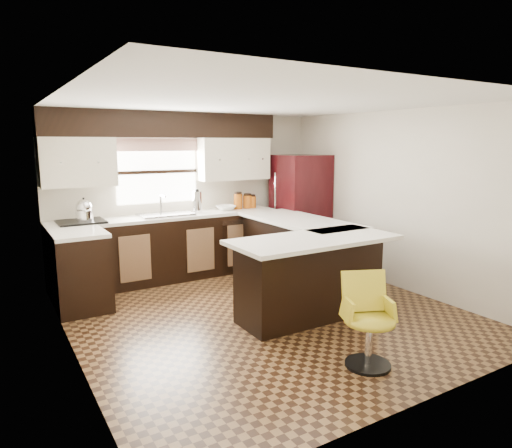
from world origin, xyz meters
TOP-DOWN VIEW (x-y plane):
  - floor at (0.00, 0.00)m, footprint 4.40×4.40m
  - ceiling at (0.00, 0.00)m, footprint 4.40×4.40m
  - wall_back at (0.00, 2.20)m, footprint 4.40×0.00m
  - wall_front at (0.00, -2.20)m, footprint 4.40×0.00m
  - wall_left at (-2.10, 0.00)m, footprint 0.00×4.40m
  - wall_right at (2.10, 0.00)m, footprint 0.00×4.40m
  - base_cab_back at (-0.45, 1.90)m, footprint 3.30×0.60m
  - base_cab_left at (-1.80, 1.25)m, footprint 0.60×0.70m
  - counter_back at (-0.45, 1.90)m, footprint 3.30×0.60m
  - counter_left at (-1.80, 1.25)m, footprint 0.60×0.70m
  - soffit at (-0.40, 2.03)m, footprint 3.40×0.35m
  - upper_cab_left at (-1.62, 2.03)m, footprint 0.94×0.35m
  - upper_cab_right at (0.68, 2.03)m, footprint 1.14×0.35m
  - window_pane at (-0.50, 2.18)m, footprint 1.20×0.02m
  - valance at (-0.50, 2.14)m, footprint 1.30×0.06m
  - sink at (-0.50, 1.88)m, footprint 0.75×0.45m
  - dishwasher at (0.55, 1.61)m, footprint 0.58×0.03m
  - cooktop at (-1.65, 1.88)m, footprint 0.58×0.50m
  - peninsula_long at (0.90, 0.62)m, footprint 0.60×1.95m
  - peninsula_return at (0.38, -0.35)m, footprint 1.65×0.60m
  - counter_pen_long at (0.95, 0.62)m, footprint 0.84×1.95m
  - counter_pen_return at (0.35, -0.44)m, footprint 1.89×0.84m
  - refrigerator at (1.70, 1.64)m, footprint 0.76×0.73m
  - bar_chair at (0.10, -1.56)m, footprint 0.58×0.58m
  - kettle at (-1.60, 1.88)m, footprint 0.22×0.22m
  - percolator at (-0.00, 1.90)m, footprint 0.14×0.14m
  - mixing_bowl at (0.47, 1.90)m, footprint 0.32×0.32m
  - canister_large at (0.70, 1.92)m, footprint 0.14×0.14m
  - canister_med at (0.87, 1.92)m, footprint 0.14×0.14m
  - canister_small at (0.95, 1.92)m, footprint 0.13×0.13m

SIDE VIEW (x-z plane):
  - floor at x=0.00m, z-range 0.00..0.00m
  - bar_chair at x=0.10m, z-range 0.00..0.83m
  - dishwasher at x=0.55m, z-range 0.04..0.82m
  - base_cab_back at x=-0.45m, z-range 0.00..0.90m
  - base_cab_left at x=-1.80m, z-range 0.00..0.90m
  - peninsula_long at x=0.90m, z-range 0.00..0.90m
  - peninsula_return at x=0.38m, z-range 0.00..0.90m
  - refrigerator at x=1.70m, z-range 0.00..1.78m
  - counter_back at x=-0.45m, z-range 0.90..0.94m
  - counter_left at x=-1.80m, z-range 0.90..0.94m
  - counter_pen_long at x=0.95m, z-range 0.90..0.94m
  - counter_pen_return at x=0.35m, z-range 0.90..0.94m
  - cooktop at x=-1.65m, z-range 0.94..0.97m
  - sink at x=-0.50m, z-range 0.95..0.98m
  - mixing_bowl at x=0.47m, z-range 0.95..1.02m
  - canister_small at x=0.95m, z-range 0.95..1.13m
  - canister_med at x=0.87m, z-range 0.95..1.15m
  - canister_large at x=0.70m, z-range 0.95..1.18m
  - percolator at x=0.00m, z-range 0.95..1.26m
  - kettle at x=-1.60m, z-range 0.97..1.27m
  - wall_back at x=0.00m, z-range -1.00..3.40m
  - wall_front at x=0.00m, z-range -1.00..3.40m
  - wall_left at x=-2.10m, z-range -1.00..3.40m
  - wall_right at x=2.10m, z-range -1.00..3.40m
  - window_pane at x=-0.50m, z-range 1.10..2.00m
  - upper_cab_left at x=-1.62m, z-range 1.40..2.04m
  - upper_cab_right at x=0.68m, z-range 1.40..2.04m
  - valance at x=-0.50m, z-range 1.85..2.03m
  - soffit at x=-0.40m, z-range 2.04..2.40m
  - ceiling at x=0.00m, z-range 2.40..2.40m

